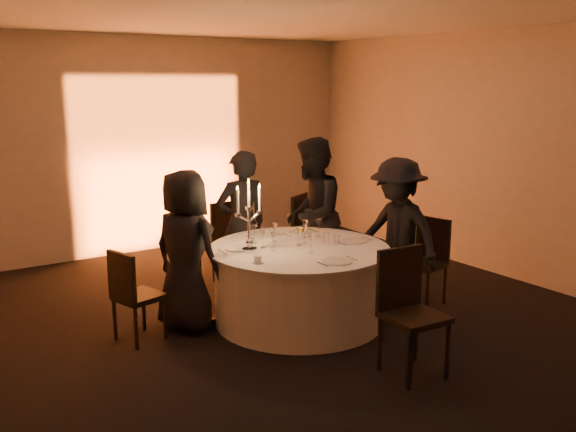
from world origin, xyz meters
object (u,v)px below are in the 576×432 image
chair_back_right (292,231)px  banquet_table (299,284)px  chair_right (427,256)px  coffee_cup (258,260)px  chair_left (132,291)px  chair_back_left (222,234)px  guest_right (397,233)px  guest_left (186,251)px  chair_front (408,303)px  candelabra (249,226)px  guest_back_left (242,224)px  guest_back_right (312,215)px

chair_back_right → banquet_table: bearing=30.7°
chair_right → coffee_cup: 2.12m
chair_left → chair_back_right: bearing=-86.2°
chair_back_left → coffee_cup: 2.13m
guest_right → coffee_cup: size_ratio=14.56×
guest_left → chair_front: bearing=-171.9°
chair_back_right → candelabra: candelabra is taller
chair_right → guest_right: size_ratio=0.58×
guest_back_left → coffee_cup: size_ratio=14.90×
chair_left → guest_back_left: size_ratio=0.53×
chair_left → guest_back_right: 2.34m
banquet_table → coffee_cup: size_ratio=16.36×
guest_back_left → candelabra: size_ratio=2.31×
chair_front → candelabra: candelabra is taller
candelabra → chair_right: bearing=-13.1°
guest_left → coffee_cup: (0.39, -0.69, 0.01)m
guest_back_left → guest_right: guest_back_left is taller
chair_left → chair_front: bearing=-153.1°
chair_right → coffee_cup: chair_right is taller
chair_left → coffee_cup: (0.95, -0.66, 0.31)m
guest_back_left → coffee_cup: guest_back_left is taller
chair_back_left → chair_back_right: chair_back_right is taller
chair_right → candelabra: candelabra is taller
banquet_table → guest_back_left: bearing=93.7°
chair_front → guest_right: bearing=54.4°
guest_left → coffee_cup: guest_left is taller
chair_left → candelabra: 1.25m
guest_back_right → guest_back_left: bearing=-61.8°
chair_back_left → guest_back_left: (-0.12, -0.72, 0.28)m
guest_back_right → chair_right: bearing=83.9°
chair_back_right → coffee_cup: 2.03m
chair_front → chair_right: bearing=43.4°
chair_back_right → guest_left: bearing=-3.9°
chair_back_right → guest_back_right: (-0.05, -0.47, 0.28)m
banquet_table → chair_back_left: bearing=88.2°
chair_left → candelabra: size_ratio=1.24×
guest_back_right → candelabra: bearing=-15.2°
banquet_table → coffee_cup: bearing=-158.1°
guest_back_right → guest_right: (0.44, -0.95, -0.08)m
chair_back_left → chair_front: bearing=89.4°
chair_back_right → chair_right: chair_back_right is taller
guest_right → chair_back_left: bearing=-160.1°
guest_back_right → guest_left: bearing=-31.7°
coffee_cup → banquet_table: bearing=21.9°
guest_back_left → guest_back_right: 0.81m
chair_front → guest_back_left: size_ratio=0.63×
guest_right → candelabra: (-1.61, 0.34, 0.22)m
guest_left → guest_back_left: bearing=-81.2°
chair_front → candelabra: (-0.59, 1.58, 0.43)m
chair_left → candelabra: bearing=-118.5°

